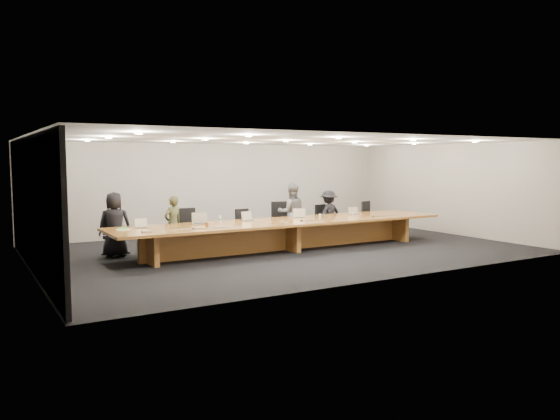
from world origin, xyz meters
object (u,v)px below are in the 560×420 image
object	(u,v)px
mic_center	(302,220)
person_c	(292,213)
av_box	(146,232)
mic_left	(194,228)
chair_mid_right	(282,221)
paper_cup_near	(320,215)
laptop_e	(355,211)
chair_right	(325,221)
chair_far_left	(115,234)
chair_far_right	(371,217)
person_a	(115,225)
paper_cup_far	(353,214)
chair_mid_left	(246,227)
person_b	(173,224)
chair_left	(189,229)
laptop_b	(200,218)
water_bottle	(220,219)
conference_table	(286,230)
laptop_d	(300,213)
amber_mug	(207,225)
laptop_c	(249,216)
laptop_a	(143,223)
person_d	(329,214)
mic_right	(373,216)

from	to	relation	value
mic_center	person_c	bearing A→B (deg)	67.75
av_box	mic_left	bearing A→B (deg)	3.82
chair_mid_right	mic_center	bearing A→B (deg)	-88.59
paper_cup_near	av_box	bearing A→B (deg)	-171.89
laptop_e	mic_center	size ratio (longest dim) A/B	2.54
chair_mid_right	chair_right	xyz separation A→B (m)	(1.57, 0.12, -0.08)
chair_far_left	chair_far_right	bearing A→B (deg)	-8.11
person_a	paper_cup_far	bearing A→B (deg)	-170.82
chair_far_right	av_box	distance (m)	7.82
paper_cup_near	chair_right	bearing A→B (deg)	48.80
chair_mid_left	mic_left	bearing A→B (deg)	-149.88
person_b	chair_far_right	bearing A→B (deg)	161.15
av_box	chair_left	bearing A→B (deg)	48.77
laptop_b	laptop_e	size ratio (longest dim) A/B	1.27
av_box	mic_center	distance (m)	4.05
water_bottle	person_a	bearing A→B (deg)	160.17
conference_table	paper_cup_far	xyz separation A→B (m)	(2.39, 0.27, 0.27)
laptop_b	mic_center	xyz separation A→B (m)	(2.51, -0.61, -0.13)
laptop_d	amber_mug	xyz separation A→B (m)	(-2.88, -0.45, -0.08)
conference_table	laptop_c	bearing A→B (deg)	154.06
amber_mug	av_box	distance (m)	1.55
laptop_c	person_c	bearing A→B (deg)	10.91
laptop_d	mic_left	distance (m)	3.38
laptop_a	conference_table	bearing A→B (deg)	-11.85
person_d	mic_left	bearing A→B (deg)	10.21
chair_mid_right	person_a	xyz separation A→B (m)	(-4.65, -0.05, 0.20)
chair_mid_right	laptop_b	bearing A→B (deg)	-149.39
laptop_b	laptop_c	bearing A→B (deg)	21.43
chair_left	mic_right	distance (m)	4.99
conference_table	chair_far_left	distance (m)	4.20
chair_mid_right	mic_right	world-z (taller)	chair_mid_right
water_bottle	av_box	xyz separation A→B (m)	(-2.06, -0.72, -0.08)
laptop_c	mic_center	distance (m)	1.33
laptop_c	laptop_e	distance (m)	3.29
conference_table	chair_far_right	world-z (taller)	chair_far_right
person_b	chair_left	bearing A→B (deg)	161.44
laptop_a	laptop_d	bearing A→B (deg)	-6.61
conference_table	laptop_d	size ratio (longest dim) A/B	27.09
chair_right	person_c	xyz separation A→B (m)	(-1.31, -0.22, 0.32)
laptop_d	paper_cup_near	xyz separation A→B (m)	(0.64, -0.01, -0.09)
chair_mid_left	paper_cup_far	xyz separation A→B (m)	(2.93, -0.93, 0.29)
chair_left	paper_cup_near	xyz separation A→B (m)	(3.41, -0.95, 0.25)
laptop_b	mic_right	size ratio (longest dim) A/B	3.52
chair_mid_left	mic_center	distance (m)	1.72
chair_left	laptop_a	size ratio (longest dim) A/B	3.75
person_a	person_b	size ratio (longest dim) A/B	1.11
paper_cup_near	person_a	bearing A→B (deg)	170.90
paper_cup_near	av_box	world-z (taller)	paper_cup_near
chair_mid_left	chair_right	bearing A→B (deg)	-3.46
laptop_c	chair_left	bearing A→B (deg)	134.51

